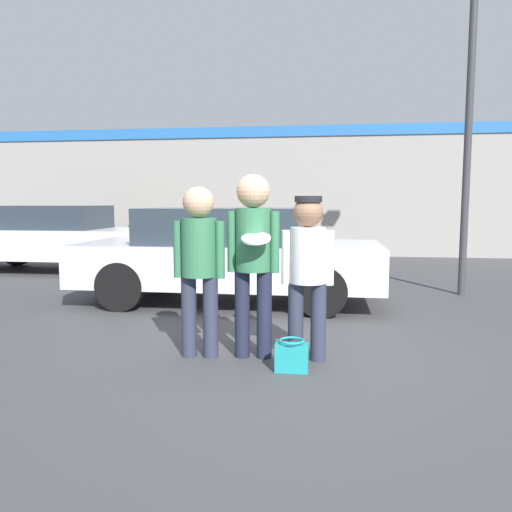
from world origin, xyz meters
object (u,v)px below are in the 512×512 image
object	(u,v)px
person_middle_with_frisbee	(253,248)
person_right	(308,264)
handbag	(292,356)
parked_car_near	(228,254)
person_left	(199,257)
shrub	(147,235)
parked_car_far	(53,237)
street_lamp	(483,54)

from	to	relation	value
person_middle_with_frisbee	person_right	world-z (taller)	person_middle_with_frisbee
handbag	parked_car_near	bearing A→B (deg)	111.29
person_left	person_right	distance (m)	1.06
person_right	shrub	bearing A→B (deg)	118.87
parked_car_near	parked_car_far	distance (m)	5.41
person_left	parked_car_far	distance (m)	7.43
person_middle_with_frisbee	handbag	distance (m)	1.10
person_left	street_lamp	distance (m)	6.04
person_left	handbag	world-z (taller)	person_left
street_lamp	parked_car_near	bearing A→B (deg)	-163.92
person_left	person_middle_with_frisbee	bearing A→B (deg)	5.45
parked_car_far	person_left	bearing A→B (deg)	-49.50
person_middle_with_frisbee	parked_car_near	distance (m)	2.82
parked_car_near	handbag	distance (m)	3.34
parked_car_near	street_lamp	xyz separation A→B (m)	(3.91, 1.13, 3.12)
person_left	shrub	xyz separation A→B (m)	(-3.87, 8.98, -0.42)
shrub	handbag	size ratio (longest dim) A/B	3.88
parked_car_near	street_lamp	world-z (taller)	street_lamp
person_right	handbag	world-z (taller)	person_right
person_middle_with_frisbee	street_lamp	world-z (taller)	street_lamp
parked_car_near	shrub	world-z (taller)	parked_car_near
person_middle_with_frisbee	shrub	distance (m)	9.96
person_middle_with_frisbee	shrub	world-z (taller)	person_middle_with_frisbee
person_right	person_left	bearing A→B (deg)	-177.78
person_middle_with_frisbee	parked_car_near	bearing A→B (deg)	106.27
street_lamp	handbag	size ratio (longest dim) A/B	21.35
shrub	street_lamp	bearing A→B (deg)	-34.20
street_lamp	handbag	bearing A→B (deg)	-122.99
person_right	parked_car_far	xyz separation A→B (m)	(-5.88, 5.60, -0.19)
person_left	parked_car_near	distance (m)	2.76
person_right	street_lamp	xyz separation A→B (m)	(2.60, 3.82, 2.91)
person_left	handbag	bearing A→B (deg)	-18.90
person_right	parked_car_far	world-z (taller)	person_right
person_right	parked_car_near	world-z (taller)	person_right
person_right	parked_car_near	distance (m)	3.01
handbag	person_middle_with_frisbee	bearing A→B (deg)	137.62
person_middle_with_frisbee	person_right	xyz separation A→B (m)	(0.53, -0.01, -0.14)
person_right	parked_car_far	distance (m)	8.13
person_right	shrub	xyz separation A→B (m)	(-4.93, 8.93, -0.37)
person_left	shrub	distance (m)	9.78
person_left	person_right	xyz separation A→B (m)	(1.06, 0.04, -0.06)
street_lamp	shrub	bearing A→B (deg)	145.80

